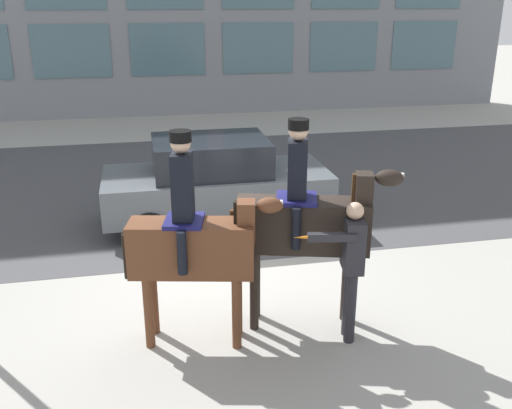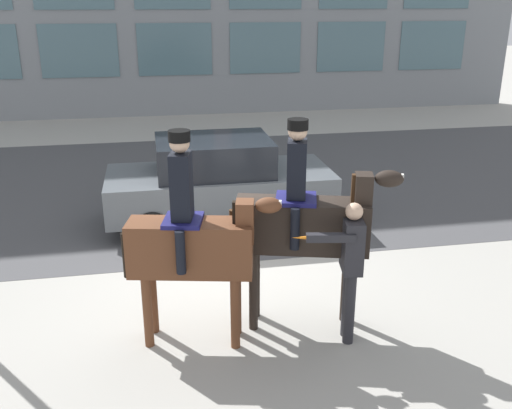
# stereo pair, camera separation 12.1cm
# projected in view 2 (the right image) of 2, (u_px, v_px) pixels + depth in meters

# --- Properties ---
(ground_plane) EXTENTS (80.00, 80.00, 0.00)m
(ground_plane) POSITION_uv_depth(u_px,v_px,m) (229.00, 278.00, 8.44)
(ground_plane) COLOR #9E9B93
(road_surface) EXTENTS (25.22, 8.50, 0.01)m
(road_surface) POSITION_uv_depth(u_px,v_px,m) (199.00, 183.00, 12.83)
(road_surface) COLOR #444447
(road_surface) RESTS_ON ground_plane
(mounted_horse_lead) EXTENTS (1.82, 0.73, 2.58)m
(mounted_horse_lead) POSITION_uv_depth(u_px,v_px,m) (193.00, 241.00, 6.50)
(mounted_horse_lead) COLOR #59331E
(mounted_horse_lead) RESTS_ON ground_plane
(mounted_horse_companion) EXTENTS (1.98, 0.85, 2.63)m
(mounted_horse_companion) POSITION_uv_depth(u_px,v_px,m) (305.00, 221.00, 6.78)
(mounted_horse_companion) COLOR black
(mounted_horse_companion) RESTS_ON ground_plane
(pedestrian_bystander) EXTENTS (0.88, 0.44, 1.75)m
(pedestrian_bystander) POSITION_uv_depth(u_px,v_px,m) (350.00, 262.00, 6.59)
(pedestrian_bystander) COLOR #232328
(pedestrian_bystander) RESTS_ON ground_plane
(street_car_near_lane) EXTENTS (4.00, 1.83, 1.59)m
(street_car_near_lane) POSITION_uv_depth(u_px,v_px,m) (218.00, 181.00, 10.27)
(street_car_near_lane) COLOR #51565B
(street_car_near_lane) RESTS_ON ground_plane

